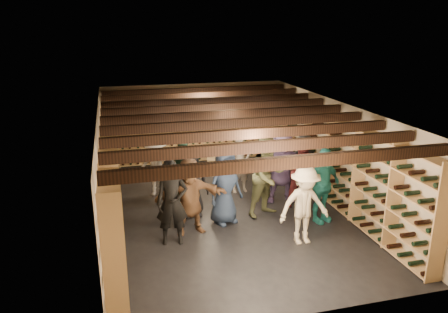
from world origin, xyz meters
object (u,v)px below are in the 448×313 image
at_px(crate_stack_right, 194,171).
at_px(crate_loose, 272,180).
at_px(person_0, 191,182).
at_px(person_1, 172,203).
at_px(person_4, 322,185).
at_px(person_9, 156,167).
at_px(person_7, 240,163).
at_px(person_12, 304,163).
at_px(person_5, 190,196).
at_px(person_8, 303,173).
at_px(person_11, 282,165).
at_px(person_10, 183,172).
at_px(person_2, 268,176).
at_px(person_6, 225,187).
at_px(crate_stack_left, 217,164).
at_px(person_3, 304,206).

xyz_separation_m(crate_stack_right, crate_loose, (1.95, -1.06, -0.08)).
bearing_deg(person_0, person_1, -121.21).
relative_size(person_4, person_9, 1.11).
height_order(person_7, person_12, person_7).
relative_size(person_5, person_9, 1.07).
bearing_deg(person_1, person_12, 35.21).
height_order(person_1, person_9, person_1).
relative_size(crate_loose, person_8, 0.31).
distance_m(crate_stack_right, person_0, 2.63).
distance_m(crate_stack_right, person_11, 2.91).
height_order(person_10, person_11, person_11).
xyz_separation_m(crate_stack_right, person_11, (1.73, -2.23, 0.74)).
bearing_deg(person_4, person_5, 157.39).
bearing_deg(person_10, person_9, 137.40).
bearing_deg(person_11, person_2, -122.18).
bearing_deg(person_12, person_6, -144.18).
xyz_separation_m(crate_stack_left, person_0, (-1.19, -2.46, 0.44)).
relative_size(crate_stack_right, person_11, 0.28).
height_order(person_1, person_6, person_1).
distance_m(person_5, person_12, 3.58).
distance_m(crate_loose, person_9, 3.18).
bearing_deg(crate_stack_left, person_9, -149.56).
bearing_deg(person_1, person_10, 81.36).
height_order(crate_stack_right, person_12, person_12).
distance_m(crate_stack_left, crate_loose, 1.67).
bearing_deg(person_2, person_11, 25.17).
distance_m(crate_stack_right, person_10, 2.16).
bearing_deg(person_2, person_0, 143.50).
distance_m(crate_stack_left, person_4, 3.81).
relative_size(person_6, person_12, 1.10).
relative_size(crate_stack_left, person_6, 0.41).
height_order(person_4, person_11, person_11).
distance_m(person_0, person_2, 1.71).
relative_size(person_1, person_5, 1.06).
xyz_separation_m(person_7, person_8, (1.17, -1.22, 0.05)).
relative_size(person_1, person_2, 0.92).
height_order(person_0, person_3, person_3).
bearing_deg(person_4, person_12, 59.37).
bearing_deg(person_12, person_0, -158.65).
bearing_deg(person_8, crate_stack_left, 109.31).
bearing_deg(person_11, person_12, 40.94).
bearing_deg(person_11, crate_stack_left, 125.87).
height_order(person_5, person_7, person_5).
bearing_deg(person_1, crate_stack_left, 71.29).
xyz_separation_m(person_2, person_4, (1.02, -0.62, -0.09)).
bearing_deg(person_4, person_6, 148.40).
relative_size(person_1, person_9, 1.14).
distance_m(crate_stack_right, person_6, 3.12).
distance_m(person_1, person_11, 3.19).
bearing_deg(person_7, person_12, -17.54).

